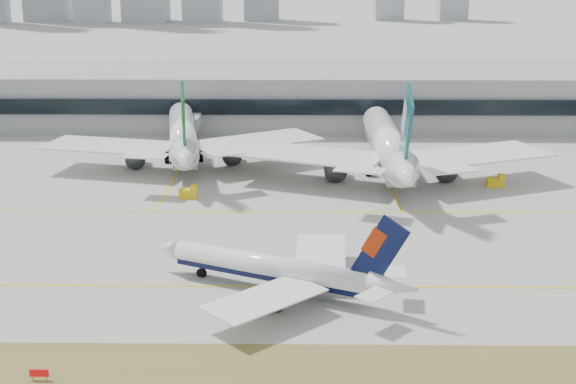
{
  "coord_description": "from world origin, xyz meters",
  "views": [
    {
      "loc": [
        0.65,
        -112.94,
        46.88
      ],
      "look_at": [
        -0.98,
        18.0,
        7.5
      ],
      "focal_mm": 50.0,
      "sensor_mm": 36.0,
      "label": 1
    }
  ],
  "objects_px": {
    "widebody_cathay": "(389,147)",
    "widebody_eva": "(183,137)",
    "taxiing_airliner": "(280,270)",
    "terminal": "(296,95)"
  },
  "relations": [
    {
      "from": "taxiing_airliner",
      "to": "terminal",
      "type": "bearing_deg",
      "value": -66.04
    },
    {
      "from": "terminal",
      "to": "taxiing_airliner",
      "type": "bearing_deg",
      "value": -90.88
    },
    {
      "from": "taxiing_airliner",
      "to": "terminal",
      "type": "xyz_separation_m",
      "value": [
        1.87,
        121.72,
        4.11
      ]
    },
    {
      "from": "taxiing_airliner",
      "to": "widebody_eva",
      "type": "xyz_separation_m",
      "value": [
        -23.79,
        72.95,
        2.68
      ]
    },
    {
      "from": "terminal",
      "to": "widebody_cathay",
      "type": "bearing_deg",
      "value": -71.36
    },
    {
      "from": "widebody_eva",
      "to": "terminal",
      "type": "bearing_deg",
      "value": -36.73
    },
    {
      "from": "taxiing_airliner",
      "to": "terminal",
      "type": "height_order",
      "value": "terminal"
    },
    {
      "from": "terminal",
      "to": "widebody_eva",
      "type": "bearing_deg",
      "value": -117.75
    },
    {
      "from": "widebody_cathay",
      "to": "widebody_eva",
      "type": "bearing_deg",
      "value": 75.64
    },
    {
      "from": "widebody_eva",
      "to": "widebody_cathay",
      "type": "xyz_separation_m",
      "value": [
        45.94,
        -11.31,
        0.48
      ]
    }
  ]
}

